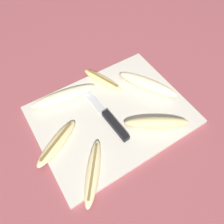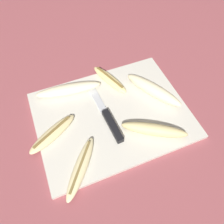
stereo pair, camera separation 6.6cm
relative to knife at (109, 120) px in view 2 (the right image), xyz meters
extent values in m
plane|color=#93474C|center=(0.02, 0.02, -0.02)|extent=(4.00, 4.00, 0.00)
cube|color=beige|center=(0.02, 0.02, -0.01)|extent=(0.46, 0.35, 0.01)
cube|color=black|center=(0.00, -0.02, 0.00)|extent=(0.03, 0.11, 0.02)
cube|color=#B7BABF|center=(-0.01, 0.10, -0.01)|extent=(0.03, 0.13, 0.00)
ellipsoid|color=#EDD689|center=(0.06, 0.15, 0.00)|extent=(0.09, 0.16, 0.02)
cube|color=olive|center=(0.06, 0.15, 0.01)|extent=(0.05, 0.12, 0.00)
ellipsoid|color=beige|center=(-0.12, -0.11, 0.00)|extent=(0.14, 0.16, 0.02)
cube|color=olive|center=(-0.12, -0.11, 0.01)|extent=(0.09, 0.12, 0.00)
ellipsoid|color=beige|center=(0.17, 0.05, 0.01)|extent=(0.14, 0.20, 0.04)
ellipsoid|color=#DBC684|center=(0.10, -0.08, 0.01)|extent=(0.18, 0.13, 0.04)
ellipsoid|color=beige|center=(-0.08, 0.15, 0.01)|extent=(0.21, 0.07, 0.03)
ellipsoid|color=beige|center=(-0.17, 0.02, 0.00)|extent=(0.16, 0.11, 0.02)
cube|color=brown|center=(-0.17, 0.02, 0.01)|extent=(0.12, 0.07, 0.00)
camera|label=1|loc=(-0.18, -0.28, 0.56)|focal=35.00mm
camera|label=2|loc=(-0.12, -0.31, 0.56)|focal=35.00mm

